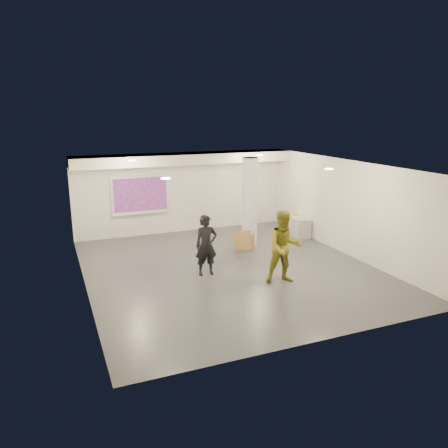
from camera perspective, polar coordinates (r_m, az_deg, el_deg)
name	(u,v)px	position (r m, az deg, el deg)	size (l,w,h in m)	color
floor	(229,269)	(12.78, 0.69, -5.85)	(8.00, 9.00, 0.01)	#373A3F
ceiling	(230,166)	(12.07, 0.73, 7.63)	(8.00, 9.00, 0.01)	silver
wall_back	(182,192)	(16.48, -5.45, 4.14)	(8.00, 0.01, 3.00)	silver
wall_front	(322,271)	(8.56, 12.65, -5.96)	(8.00, 0.01, 3.00)	silver
wall_left	(82,233)	(11.43, -18.08, -1.15)	(0.01, 9.00, 3.00)	silver
wall_right	(345,207)	(14.35, 15.58, 2.12)	(0.01, 9.00, 3.00)	silver
soffit_band	(186,158)	(15.78, -4.97, 8.53)	(8.00, 1.10, 0.36)	silver
downlight_nw	(132,161)	(13.83, -11.94, 8.11)	(0.22, 0.22, 0.02)	#EDD584
downlight_ne	(260,155)	(15.25, 4.70, 8.94)	(0.22, 0.22, 0.02)	#EDD584
downlight_sw	(166,178)	(9.95, -7.61, 5.93)	(0.22, 0.22, 0.02)	#EDD584
downlight_se	(329,169)	(11.85, 13.56, 7.01)	(0.22, 0.22, 0.02)	#EDD584
column	(250,203)	(14.54, 3.37, 2.79)	(0.52, 0.52, 3.00)	white
projection_screen	(140,195)	(16.05, -10.88, 3.76)	(2.10, 0.13, 1.42)	white
credenza	(297,226)	(16.32, 9.53, -0.24)	(0.50, 1.20, 0.70)	#A2A4A8
papers_stack	(298,217)	(16.17, 9.59, 0.94)	(0.27, 0.34, 0.02)	silver
postit_pad	(295,216)	(16.33, 9.31, 1.10)	(0.24, 0.32, 0.03)	gold
cardboard_back	(242,241)	(14.37, 2.42, -2.22)	(0.58, 0.05, 0.63)	olive
cardboard_front	(247,241)	(14.55, 3.08, -2.20)	(0.49, 0.05, 0.54)	olive
woman	(206,245)	(12.08, -2.33, -2.82)	(0.62, 0.41, 1.70)	black
man	(284,247)	(11.60, 7.89, -3.01)	(0.95, 0.74, 1.96)	olive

